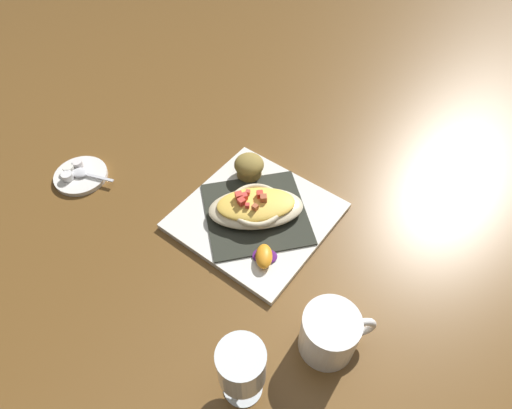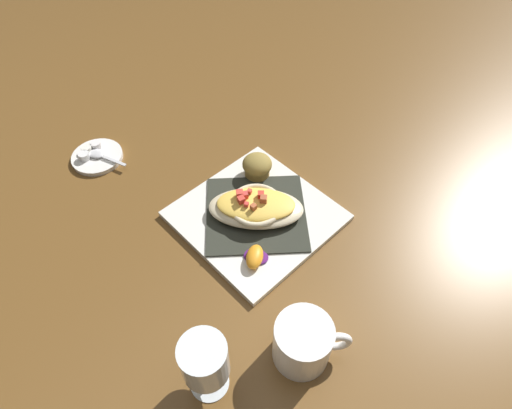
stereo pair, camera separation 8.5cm
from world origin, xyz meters
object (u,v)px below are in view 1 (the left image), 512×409
(orange_garnish, at_px, (264,256))
(creamer_saucer, at_px, (81,176))
(coffee_mug, at_px, (330,335))
(stemmed_glass, at_px, (242,367))
(creamer_cup_2, at_px, (67,176))
(spoon, at_px, (81,173))
(square_plate, at_px, (256,216))
(gratin_dish, at_px, (256,207))
(creamer_cup_0, at_px, (78,164))
(creamer_cup_1, at_px, (69,169))
(muffin, at_px, (249,166))

(orange_garnish, bearing_deg, creamer_saucer, 2.78)
(coffee_mug, distance_m, stemmed_glass, 0.16)
(creamer_saucer, height_order, creamer_cup_2, creamer_cup_2)
(creamer_saucer, distance_m, spoon, 0.01)
(orange_garnish, height_order, spoon, orange_garnish)
(orange_garnish, xyz_separation_m, spoon, (0.45, 0.02, -0.01))
(creamer_cup_2, bearing_deg, square_plate, -162.04)
(gratin_dish, bearing_deg, orange_garnish, 129.59)
(square_plate, xyz_separation_m, stemmed_glass, (-0.16, 0.30, 0.08))
(gratin_dish, bearing_deg, coffee_mug, 145.34)
(square_plate, distance_m, creamer_cup_0, 0.42)
(spoon, distance_m, creamer_cup_2, 0.03)
(creamer_cup_0, bearing_deg, creamer_cup_2, 104.04)
(square_plate, height_order, stemmed_glass, stemmed_glass)
(creamer_cup_1, bearing_deg, orange_garnish, -176.62)
(muffin, distance_m, stemmed_glass, 0.45)
(spoon, height_order, creamer_cup_1, creamer_cup_1)
(gratin_dish, height_order, stemmed_glass, stemmed_glass)
(gratin_dish, relative_size, creamer_cup_0, 8.90)
(creamer_cup_2, bearing_deg, spoon, -121.64)
(creamer_saucer, bearing_deg, spoon, -165.96)
(muffin, distance_m, coffee_mug, 0.40)
(stemmed_glass, height_order, creamer_cup_0, stemmed_glass)
(creamer_cup_0, xyz_separation_m, creamer_cup_2, (-0.01, 0.04, 0.00))
(stemmed_glass, xyz_separation_m, creamer_cup_0, (0.57, -0.21, -0.07))
(spoon, bearing_deg, coffee_mug, 174.45)
(coffee_mug, height_order, creamer_cup_2, coffee_mug)
(gratin_dish, relative_size, stemmed_glass, 1.58)
(orange_garnish, bearing_deg, coffee_mug, 154.33)
(gratin_dish, bearing_deg, creamer_saucer, 15.25)
(muffin, bearing_deg, coffee_mug, 140.93)
(muffin, bearing_deg, creamer_cup_0, 27.31)
(muffin, height_order, stemmed_glass, stemmed_glass)
(square_plate, xyz_separation_m, coffee_mug, (-0.24, 0.17, 0.03))
(creamer_cup_2, bearing_deg, stemmed_glass, 163.37)
(spoon, relative_size, creamer_cup_1, 4.30)
(stemmed_glass, bearing_deg, orange_garnish, -67.31)
(gratin_dish, bearing_deg, spoon, 15.26)
(square_plate, bearing_deg, orange_garnish, 129.51)
(orange_garnish, distance_m, creamer_cup_2, 0.47)
(coffee_mug, relative_size, creamer_saucer, 0.94)
(orange_garnish, xyz_separation_m, coffee_mug, (-0.17, 0.08, 0.02))
(square_plate, distance_m, stemmed_glass, 0.34)
(coffee_mug, xyz_separation_m, creamer_cup_1, (0.65, -0.05, -0.02))
(creamer_cup_2, bearing_deg, creamer_cup_0, -75.96)
(spoon, bearing_deg, creamer_saucer, 14.04)
(orange_garnish, distance_m, coffee_mug, 0.19)
(muffin, height_order, orange_garnish, muffin)
(muffin, distance_m, creamer_cup_0, 0.38)
(square_plate, height_order, creamer_cup_0, creamer_cup_0)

